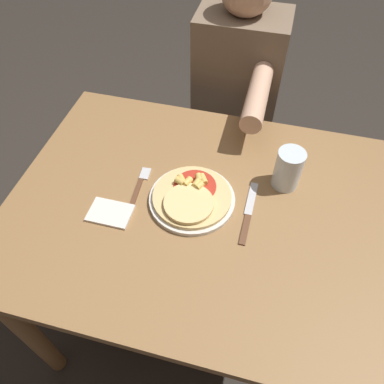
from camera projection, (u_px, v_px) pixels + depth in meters
The scene contains 9 objects.
ground_plane at pixel (194, 309), 1.66m from camera, with size 8.00×8.00×0.00m, color #2D2823.
dining_table at pixel (195, 229), 1.16m from camera, with size 1.08×0.83×0.76m.
plate at pixel (192, 199), 1.07m from camera, with size 0.25×0.25×0.01m.
pizza at pixel (192, 196), 1.06m from camera, with size 0.22×0.22×0.04m.
fork at pixel (139, 186), 1.11m from camera, with size 0.03×0.18×0.00m.
knife at pixel (248, 213), 1.05m from camera, with size 0.02×0.22×0.00m.
drinking_glass at pixel (288, 169), 1.07m from camera, with size 0.08×0.08×0.13m.
napkin at pixel (110, 213), 1.04m from camera, with size 0.12×0.08×0.01m.
person_diner at pixel (237, 94), 1.53m from camera, with size 0.33×0.52×1.18m.
Camera 1 is at (0.15, -0.63, 1.61)m, focal length 35.00 mm.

